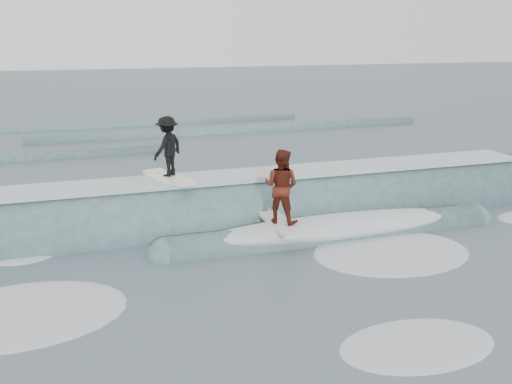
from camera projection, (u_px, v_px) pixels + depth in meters
name	position (u px, v px, depth m)	size (l,w,h in m)	color
ground	(287.00, 261.00, 13.69)	(160.00, 160.00, 0.00)	#3C4D58
breaking_wave	(253.00, 220.00, 16.60)	(23.62, 4.11, 2.66)	#395B5F
surfer_black	(168.00, 149.00, 15.47)	(1.22, 2.07, 1.74)	white
surfer_red	(281.00, 189.00, 14.42)	(1.17, 2.00, 2.00)	silver
whitewater	(298.00, 274.00, 12.92)	(16.65, 8.41, 0.10)	silver
far_swells	(117.00, 140.00, 29.09)	(37.30, 8.65, 0.80)	#395B5F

